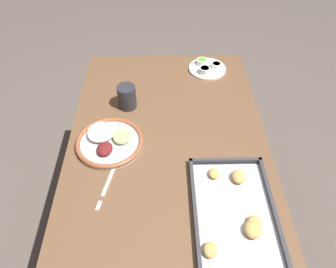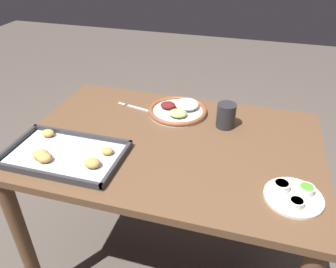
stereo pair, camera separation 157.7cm
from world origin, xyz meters
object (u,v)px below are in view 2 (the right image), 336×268
saucer_plate (293,195)px  drinking_cup (226,116)px  dinner_plate (179,110)px  baking_tray (64,154)px  fork (139,108)px

saucer_plate → drinking_cup: (0.26, -0.37, 0.04)m
dinner_plate → baking_tray: 0.54m
baking_tray → fork: bearing=-107.6°
dinner_plate → baking_tray: size_ratio=0.61×
dinner_plate → drinking_cup: (-0.22, 0.06, 0.04)m
dinner_plate → fork: size_ratio=1.29×
fork → baking_tray: (0.13, 0.42, 0.01)m
fork → baking_tray: baking_tray is taller
saucer_plate → baking_tray: bearing=0.6°
fork → saucer_plate: bearing=161.1°
dinner_plate → baking_tray: dinner_plate is taller
dinner_plate → saucer_plate: bearing=138.2°
dinner_plate → baking_tray: bearing=53.9°
drinking_cup → fork: bearing=-6.1°
dinner_plate → drinking_cup: size_ratio=2.55×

